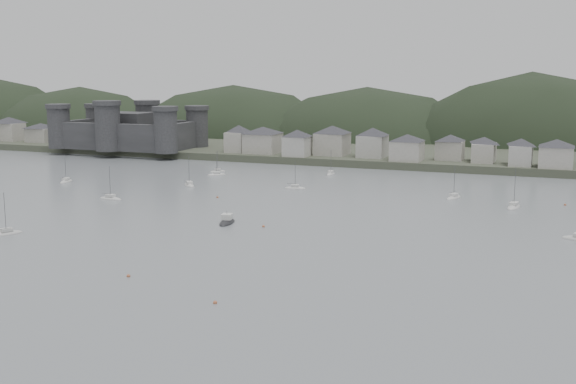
% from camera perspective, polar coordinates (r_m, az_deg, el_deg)
% --- Properties ---
extents(ground, '(900.00, 900.00, 0.00)m').
position_cam_1_polar(ground, '(124.79, -12.81, -8.10)').
color(ground, slate).
rests_on(ground, ground).
extents(far_shore_land, '(900.00, 250.00, 3.00)m').
position_cam_1_polar(far_shore_land, '(400.26, 11.61, 4.27)').
color(far_shore_land, '#383D2D').
rests_on(far_shore_land, ground).
extents(forested_ridge, '(851.55, 103.94, 102.57)m').
position_cam_1_polar(forested_ridge, '(375.76, 11.60, 1.97)').
color(forested_ridge, black).
rests_on(forested_ridge, ground).
extents(castle, '(66.00, 43.00, 20.00)m').
position_cam_1_polar(castle, '(336.23, -12.66, 4.87)').
color(castle, '#2E2F31').
rests_on(castle, far_shore_land).
extents(waterfront_town, '(451.48, 28.46, 12.92)m').
position_cam_1_polar(waterfront_town, '(283.17, 17.85, 3.32)').
color(waterfront_town, '#9E9B90').
rests_on(waterfront_town, far_shore_land).
extents(sailboat_lead, '(4.35, 8.21, 10.73)m').
position_cam_1_polar(sailboat_lead, '(256.15, -17.36, 0.81)').
color(sailboat_lead, beige).
rests_on(sailboat_lead, ground).
extents(moored_fleet, '(261.51, 176.75, 13.21)m').
position_cam_1_polar(moored_fleet, '(176.21, -5.22, -2.64)').
color(moored_fleet, beige).
rests_on(moored_fleet, ground).
extents(motor_launch_far, '(4.76, 9.26, 4.09)m').
position_cam_1_polar(motor_launch_far, '(178.87, -4.91, -2.41)').
color(motor_launch_far, black).
rests_on(motor_launch_far, ground).
extents(mooring_buoys, '(187.77, 114.59, 0.70)m').
position_cam_1_polar(mooring_buoys, '(166.21, 0.16, -3.35)').
color(mooring_buoys, '#AE5D3A').
rests_on(mooring_buoys, ground).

